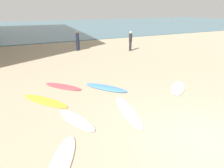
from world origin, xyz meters
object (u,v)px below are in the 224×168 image
at_px(surfboard_1, 76,120).
at_px(surfboard_4, 62,160).
at_px(surfboard_0, 63,86).
at_px(surfboard_3, 128,111).
at_px(beachgoer_mid, 78,40).
at_px(surfboard_6, 45,101).
at_px(surfboard_5, 106,88).
at_px(beachgoer_near, 130,40).
at_px(surfboard_2, 178,88).

xyz_separation_m(surfboard_1, surfboard_4, (-0.89, -1.73, -0.00)).
bearing_deg(surfboard_0, surfboard_4, 37.58).
bearing_deg(surfboard_3, beachgoer_mid, -86.62).
bearing_deg(surfboard_4, beachgoer_mid, -80.95).
relative_size(surfboard_4, beachgoer_mid, 1.22).
distance_m(surfboard_4, surfboard_6, 3.76).
relative_size(surfboard_1, surfboard_5, 0.88).
xyz_separation_m(surfboard_5, beachgoer_near, (5.70, 7.21, 0.91)).
height_order(surfboard_2, surfboard_6, surfboard_2).
xyz_separation_m(surfboard_2, beachgoer_near, (2.60, 8.73, 0.92)).
height_order(surfboard_1, beachgoer_near, beachgoer_near).
xyz_separation_m(surfboard_1, surfboard_3, (1.91, -0.26, -0.00)).
height_order(surfboard_4, surfboard_5, surfboard_5).
height_order(surfboard_6, beachgoer_mid, beachgoer_mid).
distance_m(surfboard_0, beachgoer_near, 9.73).
height_order(surfboard_5, beachgoer_mid, beachgoer_mid).
distance_m(surfboard_4, beachgoer_near, 14.21).
bearing_deg(surfboard_4, surfboard_3, -124.22).
relative_size(surfboard_3, surfboard_4, 1.22).
xyz_separation_m(surfboard_0, beachgoer_mid, (3.34, 8.25, 0.92)).
xyz_separation_m(surfboard_1, beachgoer_mid, (3.68, 11.56, 0.92)).
distance_m(surfboard_0, surfboard_2, 5.55).
xyz_separation_m(surfboard_0, beachgoer_near, (7.50, 6.13, 0.92)).
xyz_separation_m(surfboard_3, surfboard_4, (-2.80, -1.47, -0.00)).
relative_size(surfboard_0, surfboard_3, 0.82).
bearing_deg(beachgoer_mid, surfboard_2, 91.55).
height_order(beachgoer_near, beachgoer_mid, beachgoer_mid).
relative_size(surfboard_4, beachgoer_near, 1.22).
bearing_deg(surfboard_2, surfboard_5, 21.27).
distance_m(beachgoer_near, beachgoer_mid, 4.67).
distance_m(surfboard_4, beachgoer_mid, 14.09).
xyz_separation_m(surfboard_0, surfboard_5, (1.80, -1.09, 0.01)).
height_order(surfboard_1, surfboard_5, surfboard_5).
relative_size(surfboard_3, surfboard_5, 1.15).
height_order(surfboard_1, surfboard_4, surfboard_1).
distance_m(surfboard_2, surfboard_4, 6.60).
xyz_separation_m(surfboard_1, surfboard_6, (-0.72, 2.03, -0.00)).
relative_size(surfboard_2, surfboard_4, 0.95).
xyz_separation_m(beachgoer_near, beachgoer_mid, (-4.16, 2.13, 0.00)).
distance_m(surfboard_5, surfboard_6, 2.87).
distance_m(surfboard_0, surfboard_1, 3.32).
relative_size(surfboard_4, surfboard_6, 0.87).
height_order(surfboard_3, beachgoer_mid, beachgoer_mid).
xyz_separation_m(surfboard_2, surfboard_3, (-3.34, -0.96, -0.01)).
distance_m(surfboard_3, surfboard_5, 2.48).
height_order(surfboard_4, beachgoer_near, beachgoer_near).
xyz_separation_m(surfboard_0, surfboard_3, (1.57, -3.56, -0.00)).
height_order(surfboard_3, surfboard_6, surfboard_6).
distance_m(surfboard_0, surfboard_4, 5.18).
xyz_separation_m(surfboard_2, beachgoer_mid, (-1.56, 10.86, 0.92)).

